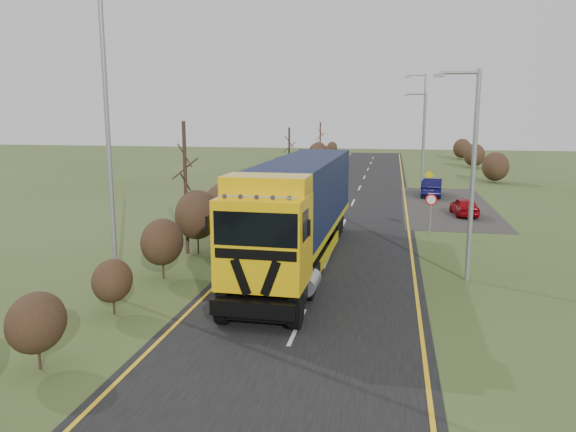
# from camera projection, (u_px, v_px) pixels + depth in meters

# --- Properties ---
(ground) EXTENTS (160.00, 160.00, 0.00)m
(ground) POSITION_uv_depth(u_px,v_px,m) (315.00, 287.00, 20.95)
(ground) COLOR #3D4C20
(ground) RESTS_ON ground
(road) EXTENTS (8.00, 120.00, 0.02)m
(road) POSITION_uv_depth(u_px,v_px,m) (340.00, 232.00, 30.62)
(road) COLOR black
(road) RESTS_ON ground
(layby) EXTENTS (6.00, 18.00, 0.02)m
(layby) POSITION_uv_depth(u_px,v_px,m) (446.00, 205.00, 39.11)
(layby) COLOR #2A2826
(layby) RESTS_ON ground
(lane_markings) EXTENTS (7.52, 116.00, 0.01)m
(lane_markings) POSITION_uv_depth(u_px,v_px,m) (339.00, 232.00, 30.32)
(lane_markings) COLOR yellow
(lane_markings) RESTS_ON road
(hedgerow) EXTENTS (2.24, 102.04, 6.05)m
(hedgerow) POSITION_uv_depth(u_px,v_px,m) (222.00, 206.00, 29.36)
(hedgerow) COLOR black
(hedgerow) RESTS_ON ground
(lorry) EXTENTS (3.15, 16.25, 4.51)m
(lorry) POSITION_uv_depth(u_px,v_px,m) (299.00, 205.00, 23.82)
(lorry) COLOR black
(lorry) RESTS_ON ground
(car_red_hatchback) EXTENTS (1.67, 3.49, 1.15)m
(car_red_hatchback) POSITION_uv_depth(u_px,v_px,m) (464.00, 207.00, 35.25)
(car_red_hatchback) COLOR #94070E
(car_red_hatchback) RESTS_ON ground
(car_blue_sedan) EXTENTS (1.86, 4.38, 1.41)m
(car_blue_sedan) POSITION_uv_depth(u_px,v_px,m) (432.00, 187.00, 43.34)
(car_blue_sedan) COLOR #0A0933
(car_blue_sedan) RESTS_ON ground
(streetlight_near) EXTENTS (1.71, 0.18, 8.00)m
(streetlight_near) POSITION_uv_depth(u_px,v_px,m) (471.00, 168.00, 21.06)
(streetlight_near) COLOR gray
(streetlight_near) RESTS_ON ground
(streetlight_mid) EXTENTS (1.68, 0.18, 7.87)m
(streetlight_mid) POSITION_uv_depth(u_px,v_px,m) (423.00, 141.00, 41.94)
(streetlight_mid) COLOR gray
(streetlight_mid) RESTS_ON ground
(streetlight_far) EXTENTS (2.19, 0.21, 10.34)m
(streetlight_far) POSITION_uv_depth(u_px,v_px,m) (422.00, 118.00, 59.13)
(streetlight_far) COLOR gray
(streetlight_far) RESTS_ON ground
(left_pole) EXTENTS (0.16, 0.16, 11.03)m
(left_pole) POSITION_uv_depth(u_px,v_px,m) (108.00, 140.00, 18.70)
(left_pole) COLOR gray
(left_pole) RESTS_ON ground
(speed_sign) EXTENTS (0.61, 0.10, 2.20)m
(speed_sign) POSITION_uv_depth(u_px,v_px,m) (431.00, 207.00, 29.59)
(speed_sign) COLOR gray
(speed_sign) RESTS_ON ground
(warning_board) EXTENTS (0.72, 0.11, 1.88)m
(warning_board) POSITION_uv_depth(u_px,v_px,m) (429.00, 180.00, 44.46)
(warning_board) COLOR gray
(warning_board) RESTS_ON ground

